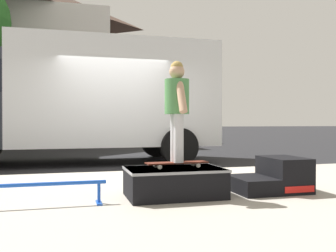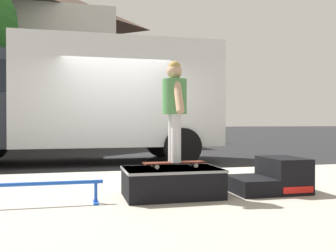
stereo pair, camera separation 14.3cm
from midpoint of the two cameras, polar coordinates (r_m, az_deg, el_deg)
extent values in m
plane|color=black|center=(7.62, -6.29, -7.23)|extent=(140.00, 140.00, 0.00)
cube|color=#A8A093|center=(4.69, -1.45, -11.45)|extent=(50.00, 5.00, 0.12)
cube|color=black|center=(4.63, 1.49, -8.62)|extent=(1.16, 0.75, 0.35)
cube|color=gray|center=(4.61, 1.49, -6.63)|extent=(1.18, 0.77, 0.03)
cube|color=black|center=(5.02, 13.28, -8.80)|extent=(0.47, 0.70, 0.20)
cube|color=black|center=(5.23, 17.95, -7.05)|extent=(0.47, 0.70, 0.45)
cube|color=red|center=(4.96, 20.13, -9.17)|extent=(0.42, 0.01, 0.08)
cylinder|color=blue|center=(4.35, -18.03, -8.39)|extent=(1.36, 0.04, 0.04)
cylinder|color=blue|center=(4.37, -10.06, -9.94)|extent=(0.04, 0.04, 0.24)
cube|color=blue|center=(4.39, -10.06, -11.42)|extent=(0.06, 0.28, 0.01)
cube|color=#4C1E14|center=(4.65, 1.89, -5.63)|extent=(0.79, 0.24, 0.02)
cylinder|color=silver|center=(4.82, 4.38, -5.82)|extent=(0.05, 0.03, 0.05)
cylinder|color=silver|center=(4.65, 5.17, -6.05)|extent=(0.05, 0.03, 0.05)
cylinder|color=silver|center=(4.67, -1.39, -6.03)|extent=(0.05, 0.03, 0.05)
cylinder|color=silver|center=(4.49, -0.79, -6.29)|extent=(0.05, 0.03, 0.05)
cylinder|color=silver|center=(4.70, 1.64, -1.82)|extent=(0.12, 0.12, 0.60)
cylinder|color=silver|center=(4.55, 2.15, -1.90)|extent=(0.12, 0.12, 0.60)
cylinder|color=#4C8C4C|center=(4.63, 1.89, 4.51)|extent=(0.30, 0.30, 0.43)
cylinder|color=tan|center=(4.81, 1.28, 4.22)|extent=(0.10, 0.26, 0.41)
cylinder|color=tan|center=(4.45, 2.55, 4.52)|extent=(0.10, 0.26, 0.41)
sphere|color=tan|center=(4.66, 1.89, 8.33)|extent=(0.19, 0.19, 0.19)
sphere|color=tan|center=(4.67, 1.89, 8.96)|extent=(0.16, 0.16, 0.16)
cube|color=silver|center=(9.77, -7.23, 4.79)|extent=(5.00, 2.35, 2.60)
cylinder|color=black|center=(8.89, 2.65, -3.18)|extent=(0.90, 0.28, 0.90)
cylinder|color=black|center=(11.16, -0.76, -2.40)|extent=(0.90, 0.28, 0.90)
cube|color=silver|center=(20.11, -21.77, 6.18)|extent=(9.00, 7.50, 6.00)
cube|color=#B2ADA3|center=(16.07, -23.75, 1.86)|extent=(9.00, 0.50, 2.80)
camera|label=1|loc=(0.07, -89.30, 0.01)|focal=39.85mm
camera|label=2|loc=(0.07, 90.70, -0.01)|focal=39.85mm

